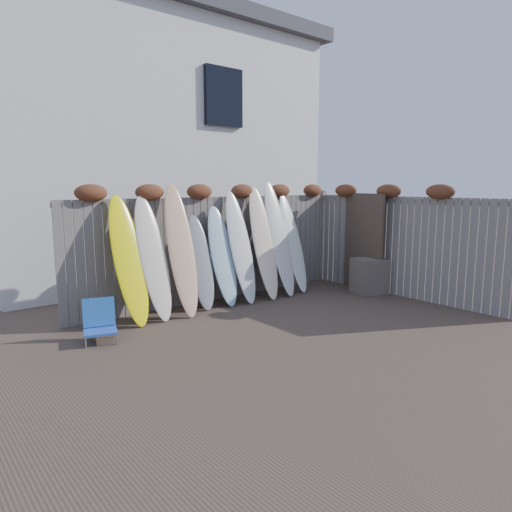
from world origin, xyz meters
TOP-DOWN VIEW (x-y plane):
  - ground at (0.00, 0.00)m, footprint 80.00×80.00m
  - back_fence at (0.06, 2.39)m, footprint 6.05×0.28m
  - right_fence at (2.99, 0.25)m, footprint 0.28×4.40m
  - house at (0.50, 6.50)m, footprint 8.50×5.50m
  - beach_chair at (-2.70, 1.47)m, footprint 0.57×0.59m
  - wooden_crate at (2.68, 0.79)m, footprint 0.76×0.69m
  - lattice_panel at (2.90, 1.21)m, footprint 0.37×1.34m
  - surfboard_0 at (-2.00, 1.96)m, footprint 0.59×0.79m
  - surfboard_1 at (-1.57, 1.98)m, footprint 0.56×0.77m
  - surfboard_2 at (-1.06, 1.93)m, footprint 0.53×0.83m
  - surfboard_3 at (-0.61, 2.04)m, footprint 0.50×0.64m
  - surfboard_4 at (-0.15, 2.01)m, footprint 0.50×0.66m
  - surfboard_5 at (0.25, 1.97)m, footprint 0.48×0.75m
  - surfboard_6 at (0.80, 1.94)m, footprint 0.52×0.81m
  - surfboard_7 at (1.22, 1.94)m, footprint 0.50×0.82m
  - surfboard_8 at (1.64, 1.97)m, footprint 0.53×0.76m

SIDE VIEW (x-z plane):
  - ground at x=0.00m, z-range 0.00..0.00m
  - beach_chair at x=-2.70m, z-range -0.02..0.58m
  - wooden_crate at x=2.68m, z-range 0.00..0.73m
  - surfboard_3 at x=-0.61m, z-range 0.00..1.69m
  - surfboard_4 at x=-0.15m, z-range 0.00..1.85m
  - lattice_panel at x=2.90m, z-range 0.00..2.05m
  - surfboard_8 at x=1.64m, z-range 0.00..2.05m
  - surfboard_1 at x=-1.57m, z-range 0.00..2.06m
  - surfboard_0 at x=-2.00m, z-range 0.00..2.08m
  - surfboard_5 at x=0.25m, z-range 0.00..2.11m
  - surfboard_6 at x=0.80m, z-range 0.00..2.21m
  - surfboard_2 at x=-1.06m, z-range 0.00..2.27m
  - right_fence at x=2.99m, z-range 0.02..2.26m
  - surfboard_7 at x=1.22m, z-range 0.00..2.31m
  - back_fence at x=0.06m, z-range 0.06..2.30m
  - house at x=0.50m, z-range 0.04..6.36m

